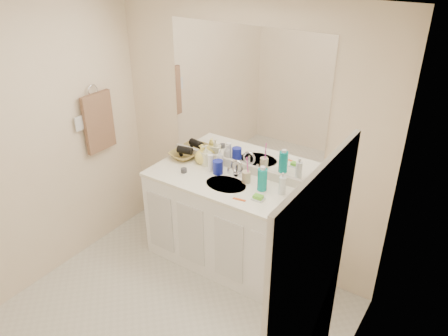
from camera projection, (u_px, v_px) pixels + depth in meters
floor at (155, 335)px, 3.41m from camera, size 2.60×2.60×0.00m
ceiling at (122, 13)px, 2.29m from camera, size 2.60×2.60×0.02m
wall_back at (245, 138)px, 3.81m from camera, size 2.60×0.02×2.40m
wall_left at (21, 157)px, 3.49m from camera, size 0.02×2.60×2.40m
wall_right at (331, 283)px, 2.22m from camera, size 0.02×2.60×2.40m
vanity_cabinet at (227, 227)px, 3.97m from camera, size 1.50×0.55×0.85m
countertop at (227, 185)px, 3.76m from camera, size 1.52×0.57×0.03m
backsplash at (243, 167)px, 3.93m from camera, size 1.52×0.03×0.08m
sink_basin at (226, 185)px, 3.75m from camera, size 0.37×0.37×0.02m
faucet at (237, 170)px, 3.85m from camera, size 0.02×0.02×0.11m
mirror at (245, 99)px, 3.64m from camera, size 1.48×0.01×1.20m
blue_mug at (218, 167)px, 3.88m from camera, size 0.11×0.11×0.12m
tan_cup at (246, 177)px, 3.75m from camera, size 0.09×0.09×0.10m
toothbrush at (248, 167)px, 3.70m from camera, size 0.02×0.04×0.20m
mouthwash_bottle at (262, 180)px, 3.61m from camera, size 0.10×0.10×0.19m
clear_pump_bottle at (282, 186)px, 3.57m from camera, size 0.07×0.07×0.15m
soap_dish at (258, 199)px, 3.52m from camera, size 0.10×0.08×0.01m
green_soap at (258, 197)px, 3.51m from camera, size 0.08×0.06×0.03m
orange_comb at (239, 199)px, 3.52m from camera, size 0.11×0.04×0.00m
dark_jar at (184, 170)px, 3.92m from camera, size 0.06×0.06×0.04m
extra_white_bottle at (210, 163)px, 3.92m from camera, size 0.05×0.05×0.16m
soap_bottle_white at (220, 159)px, 3.97m from camera, size 0.09×0.09×0.18m
soap_bottle_cream at (206, 155)px, 4.02m from camera, size 0.11×0.11×0.19m
soap_bottle_yellow at (202, 154)px, 4.05m from camera, size 0.18×0.18×0.19m
wicker_basket at (183, 155)px, 4.17m from camera, size 0.28×0.28×0.06m
hair_dryer at (185, 150)px, 4.13m from camera, size 0.15×0.10×0.07m
towel_ring at (93, 90)px, 3.88m from camera, size 0.01×0.11×0.11m
hand_towel at (99, 122)px, 4.01m from camera, size 0.04×0.32×0.55m
switch_plate at (79, 123)px, 3.85m from camera, size 0.01×0.08×0.13m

